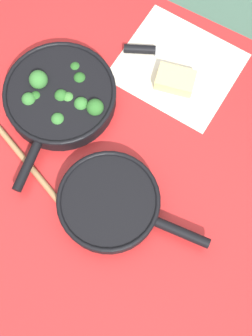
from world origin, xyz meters
TOP-DOWN VIEW (x-y plane):
  - ground_plane at (0.00, 0.00)m, footprint 14.00×14.00m
  - dining_table_red at (0.00, 0.00)m, footprint 1.32×0.99m
  - skillet_broccoli at (-0.24, 0.08)m, footprint 0.29×0.42m
  - skillet_eggs at (0.01, -0.10)m, footprint 0.38×0.25m
  - wooden_spoon at (-0.13, -0.14)m, footprint 0.36×0.16m
  - parchment_sheet at (-0.02, 0.32)m, footprint 0.32×0.29m
  - grater_knife at (-0.10, 0.33)m, footprint 0.23×0.13m
  - cheese_block at (-0.01, 0.27)m, footprint 0.11×0.09m

SIDE VIEW (x-z plane):
  - ground_plane at x=0.00m, z-range 0.00..0.00m
  - dining_table_red at x=0.00m, z-range 0.31..1.09m
  - parchment_sheet at x=-0.02m, z-range 0.78..0.78m
  - wooden_spoon at x=-0.13m, z-range 0.77..0.79m
  - grater_knife at x=-0.10m, z-range 0.77..0.80m
  - cheese_block at x=-0.01m, z-range 0.78..0.81m
  - skillet_eggs at x=0.01m, z-range 0.78..0.83m
  - skillet_broccoli at x=-0.24m, z-range 0.77..0.84m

